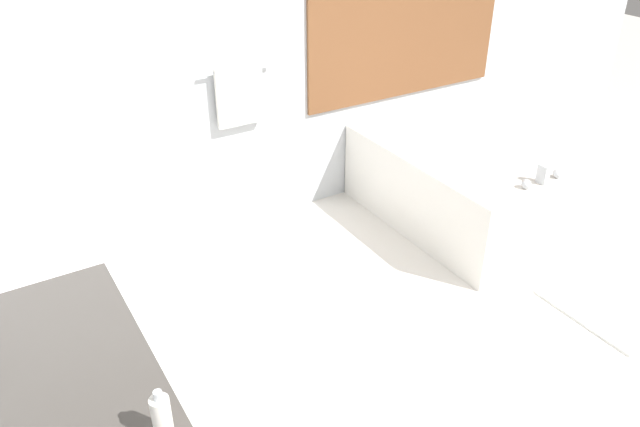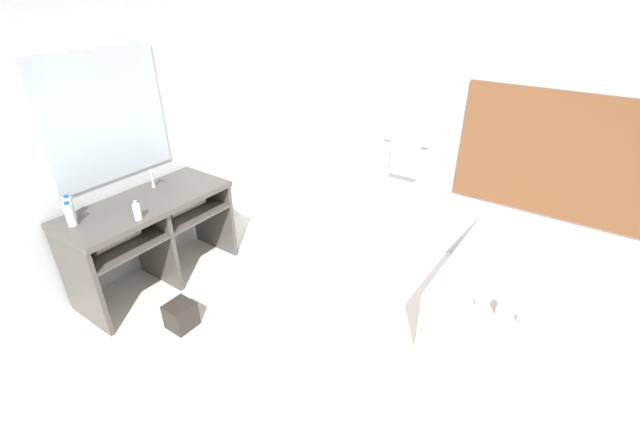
# 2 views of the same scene
# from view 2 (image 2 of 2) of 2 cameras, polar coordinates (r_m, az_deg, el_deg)

# --- Properties ---
(ground_plane) EXTENTS (16.00, 16.00, 0.00)m
(ground_plane) POSITION_cam_2_polar(r_m,az_deg,el_deg) (3.43, -1.80, -20.53)
(ground_plane) COLOR silver
(ground_plane) RESTS_ON ground
(wall_back_with_blinds) EXTENTS (7.40, 0.13, 2.70)m
(wall_back_with_blinds) POSITION_cam_2_polar(r_m,az_deg,el_deg) (4.41, 16.16, 11.03)
(wall_back_with_blinds) COLOR silver
(wall_back_with_blinds) RESTS_ON ground_plane
(wall_left_with_mirror) EXTENTS (0.08, 7.40, 2.70)m
(wall_left_with_mirror) POSITION_cam_2_polar(r_m,az_deg,el_deg) (4.20, -27.64, 8.17)
(wall_left_with_mirror) COLOR silver
(wall_left_with_mirror) RESTS_ON ground_plane
(vanity_counter) EXTENTS (0.66, 1.48, 0.87)m
(vanity_counter) POSITION_cam_2_polar(r_m,az_deg,el_deg) (4.23, -21.38, -1.15)
(vanity_counter) COLOR #4C4742
(vanity_counter) RESTS_ON ground_plane
(sink_faucet) EXTENTS (0.09, 0.04, 0.18)m
(sink_faucet) POSITION_cam_2_polar(r_m,az_deg,el_deg) (4.33, -21.43, 4.33)
(sink_faucet) COLOR silver
(sink_faucet) RESTS_ON vanity_counter
(bathtub) EXTENTS (1.04, 1.51, 0.69)m
(bathtub) POSITION_cam_2_polar(r_m,az_deg,el_deg) (3.95, 24.44, -9.61)
(bathtub) COLOR silver
(bathtub) RESTS_ON ground_plane
(water_bottle_1) EXTENTS (0.07, 0.07, 0.22)m
(water_bottle_1) POSITION_cam_2_polar(r_m,az_deg,el_deg) (4.03, -30.42, 0.65)
(water_bottle_1) COLOR white
(water_bottle_1) RESTS_ON vanity_counter
(water_bottle_2) EXTENTS (0.07, 0.07, 0.21)m
(water_bottle_2) POSITION_cam_2_polar(r_m,az_deg,el_deg) (3.92, -30.38, -0.12)
(water_bottle_2) COLOR white
(water_bottle_2) RESTS_ON vanity_counter
(soap_dispenser) EXTENTS (0.06, 0.06, 0.17)m
(soap_dispenser) POSITION_cam_2_polar(r_m,az_deg,el_deg) (3.78, -23.20, 0.24)
(soap_dispenser) COLOR white
(soap_dispenser) RESTS_ON vanity_counter
(waste_bin) EXTENTS (0.22, 0.22, 0.23)m
(waste_bin) POSITION_cam_2_polar(r_m,az_deg,el_deg) (3.89, -18.06, -12.78)
(waste_bin) COLOR #2D2823
(waste_bin) RESTS_ON ground_plane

